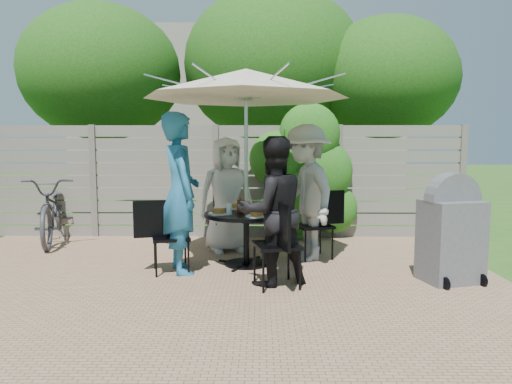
{
  "coord_description": "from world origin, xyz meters",
  "views": [
    {
      "loc": [
        0.74,
        -4.41,
        1.54
      ],
      "look_at": [
        0.67,
        1.43,
        0.92
      ],
      "focal_mm": 32.0,
      "sensor_mm": 36.0,
      "label": 1
    }
  ],
  "objects_px": {
    "chair_front": "(277,262)",
    "bbq_grill": "(451,233)",
    "chair_left": "(170,252)",
    "person_back": "(226,195)",
    "plate_right": "(273,209)",
    "glass_front": "(262,209)",
    "chair_back": "(224,232)",
    "coffee_cup": "(248,205)",
    "plate_front": "(257,215)",
    "person_front": "(272,212)",
    "glass_left": "(229,209)",
    "plate_back": "(237,207)",
    "person_left": "(180,194)",
    "patio_table": "(246,229)",
    "umbrella": "(246,84)",
    "bicycle": "(55,210)",
    "glass_right": "(262,205)",
    "syrup_jug": "(240,206)",
    "person_right": "(306,193)",
    "chair_right": "(314,239)",
    "plate_extra": "(269,213)",
    "plate_left": "(219,212)"
  },
  "relations": [
    {
      "from": "umbrella",
      "to": "plate_back",
      "type": "bearing_deg",
      "value": 111.7
    },
    {
      "from": "plate_extra",
      "to": "glass_front",
      "type": "relative_size",
      "value": 1.71
    },
    {
      "from": "chair_front",
      "to": "bicycle",
      "type": "height_order",
      "value": "bicycle"
    },
    {
      "from": "plate_back",
      "to": "bbq_grill",
      "type": "height_order",
      "value": "bbq_grill"
    },
    {
      "from": "person_right",
      "to": "coffee_cup",
      "type": "height_order",
      "value": "person_right"
    },
    {
      "from": "chair_back",
      "to": "plate_back",
      "type": "xyz_separation_m",
      "value": [
        0.22,
        -0.56,
        0.45
      ]
    },
    {
      "from": "chair_back",
      "to": "plate_front",
      "type": "distance_m",
      "value": 1.4
    },
    {
      "from": "plate_front",
      "to": "chair_back",
      "type": "bearing_deg",
      "value": 111.76
    },
    {
      "from": "bbq_grill",
      "to": "plate_back",
      "type": "bearing_deg",
      "value": 142.25
    },
    {
      "from": "chair_front",
      "to": "person_left",
      "type": "bearing_deg",
      "value": 48.28
    },
    {
      "from": "person_front",
      "to": "syrup_jug",
      "type": "bearing_deg",
      "value": -86.1
    },
    {
      "from": "person_left",
      "to": "patio_table",
      "type": "bearing_deg",
      "value": -90.0
    },
    {
      "from": "chair_right",
      "to": "plate_back",
      "type": "xyz_separation_m",
      "value": [
        -1.03,
        -0.02,
        0.43
      ]
    },
    {
      "from": "syrup_jug",
      "to": "person_front",
      "type": "bearing_deg",
      "value": -64.4
    },
    {
      "from": "plate_right",
      "to": "glass_front",
      "type": "distance_m",
      "value": 0.37
    },
    {
      "from": "glass_right",
      "to": "chair_right",
      "type": "bearing_deg",
      "value": 13.14
    },
    {
      "from": "chair_back",
      "to": "glass_left",
      "type": "relative_size",
      "value": 6.09
    },
    {
      "from": "umbrella",
      "to": "bbq_grill",
      "type": "height_order",
      "value": "umbrella"
    },
    {
      "from": "chair_back",
      "to": "plate_front",
      "type": "height_order",
      "value": "chair_back"
    },
    {
      "from": "chair_right",
      "to": "coffee_cup",
      "type": "xyz_separation_m",
      "value": [
        -0.89,
        -0.11,
        0.47
      ]
    },
    {
      "from": "chair_back",
      "to": "coffee_cup",
      "type": "xyz_separation_m",
      "value": [
        0.37,
        -0.65,
        0.49
      ]
    },
    {
      "from": "chair_front",
      "to": "glass_left",
      "type": "relative_size",
      "value": 6.74
    },
    {
      "from": "glass_front",
      "to": "umbrella",
      "type": "bearing_deg",
      "value": 133.7
    },
    {
      "from": "plate_back",
      "to": "umbrella",
      "type": "bearing_deg",
      "value": -68.3
    },
    {
      "from": "bicycle",
      "to": "chair_right",
      "type": "bearing_deg",
      "value": -30.0
    },
    {
      "from": "plate_back",
      "to": "plate_front",
      "type": "height_order",
      "value": "same"
    },
    {
      "from": "person_right",
      "to": "plate_front",
      "type": "relative_size",
      "value": 6.9
    },
    {
      "from": "person_right",
      "to": "syrup_jug",
      "type": "bearing_deg",
      "value": -93.22
    },
    {
      "from": "plate_left",
      "to": "syrup_jug",
      "type": "distance_m",
      "value": 0.31
    },
    {
      "from": "patio_table",
      "to": "glass_right",
      "type": "bearing_deg",
      "value": 43.7
    },
    {
      "from": "bicycle",
      "to": "coffee_cup",
      "type": "bearing_deg",
      "value": -35.85
    },
    {
      "from": "plate_front",
      "to": "glass_left",
      "type": "height_order",
      "value": "glass_left"
    },
    {
      "from": "chair_left",
      "to": "glass_front",
      "type": "height_order",
      "value": "chair_left"
    },
    {
      "from": "glass_left",
      "to": "bicycle",
      "type": "bearing_deg",
      "value": 151.18
    },
    {
      "from": "person_front",
      "to": "glass_left",
      "type": "bearing_deg",
      "value": -70.3
    },
    {
      "from": "plate_back",
      "to": "plate_right",
      "type": "distance_m",
      "value": 0.51
    },
    {
      "from": "plate_right",
      "to": "glass_front",
      "type": "bearing_deg",
      "value": -112.8
    },
    {
      "from": "chair_left",
      "to": "person_back",
      "type": "bearing_deg",
      "value": 47.13
    },
    {
      "from": "glass_right",
      "to": "bicycle",
      "type": "bearing_deg",
      "value": 160.1
    },
    {
      "from": "glass_front",
      "to": "person_left",
      "type": "bearing_deg",
      "value": -173.82
    },
    {
      "from": "person_front",
      "to": "glass_left",
      "type": "distance_m",
      "value": 0.77
    },
    {
      "from": "plate_front",
      "to": "syrup_jug",
      "type": "height_order",
      "value": "syrup_jug"
    },
    {
      "from": "chair_left",
      "to": "plate_back",
      "type": "xyz_separation_m",
      "value": [
        0.76,
        0.69,
        0.44
      ]
    },
    {
      "from": "person_back",
      "to": "chair_right",
      "type": "distance_m",
      "value": 1.38
    },
    {
      "from": "glass_left",
      "to": "chair_left",
      "type": "bearing_deg",
      "value": -166.9
    },
    {
      "from": "chair_front",
      "to": "bbq_grill",
      "type": "distance_m",
      "value": 1.96
    },
    {
      "from": "chair_back",
      "to": "chair_front",
      "type": "height_order",
      "value": "chair_front"
    },
    {
      "from": "patio_table",
      "to": "chair_left",
      "type": "distance_m",
      "value": 0.99
    },
    {
      "from": "person_left",
      "to": "plate_front",
      "type": "relative_size",
      "value": 7.35
    },
    {
      "from": "plate_extra",
      "to": "glass_right",
      "type": "xyz_separation_m",
      "value": [
        -0.08,
        0.41,
        0.05
      ]
    }
  ]
}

